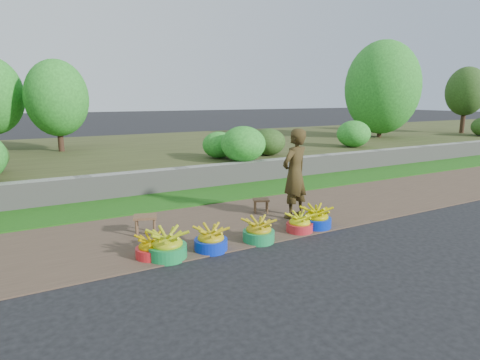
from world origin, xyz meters
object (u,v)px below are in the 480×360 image
stool_right (261,202)px  vendor_woman (295,174)px  basin_f (316,218)px  stool_left (145,219)px  basin_c (211,240)px  basin_a (151,248)px  basin_e (300,224)px  basin_d (259,231)px  basin_b (167,246)px

stool_right → vendor_woman: size_ratio=0.23×
basin_f → stool_left: 2.87m
basin_f → basin_c: bearing=-178.5°
basin_c → vendor_woman: bearing=19.3°
basin_a → stool_left: (0.20, 0.95, 0.13)m
basin_e → basin_c: bearing=-179.7°
basin_d → vendor_woman: vendor_woman is taller
basin_a → basin_f: 2.87m
stool_left → vendor_woman: vendor_woman is taller
basin_a → basin_e: bearing=-3.2°
basin_e → vendor_woman: 1.06m
vendor_woman → stool_left: bearing=-24.7°
vendor_woman → basin_c: bearing=2.8°
basin_a → stool_left: 0.98m
basin_d → stool_left: basin_d is taller
stool_right → basin_c: bearing=-142.7°
basin_c → stool_left: size_ratio=1.13×
basin_d → stool_right: (0.86, 1.30, 0.07)m
basin_a → basin_d: 1.66m
basin_a → basin_e: basin_a is taller
basin_c → stool_right: bearing=37.3°
basin_d → stool_right: 1.56m
basin_a → basin_b: bearing=-32.0°
basin_f → stool_left: size_ratio=1.19×
basin_a → vendor_woman: (2.87, 0.56, 0.69)m
stool_right → vendor_woman: 0.90m
basin_b → stool_right: (2.32, 1.24, 0.05)m
basin_d → basin_a: bearing=174.0°
basin_e → vendor_woman: size_ratio=0.27×
basin_e → basin_f: 0.39m
stool_left → vendor_woman: (2.68, -0.39, 0.57)m
basin_d → basin_f: 1.22m
stool_left → basin_c: bearing=-59.4°
basin_a → basin_f: basin_f is taller
vendor_woman → basin_d: bearing=14.6°
basin_b → vendor_woman: 2.85m
basin_e → stool_right: bearing=88.3°
basin_b → basin_f: basin_b is taller
stool_left → basin_b: bearing=-90.5°
basin_b → vendor_woman: bearing=14.2°
basin_b → basin_d: bearing=-2.2°
basin_b → stool_left: basin_b is taller
basin_a → basin_c: bearing=-9.9°
basin_d → vendor_woman: 1.58m
basin_a → vendor_woman: size_ratio=0.27×
basin_e → stool_left: (-2.28, 1.09, 0.13)m
basin_d → stool_right: basin_d is taller
basin_d → vendor_woman: size_ratio=0.30×
basin_c → vendor_woman: size_ratio=0.30×
basin_b → basin_e: basin_b is taller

